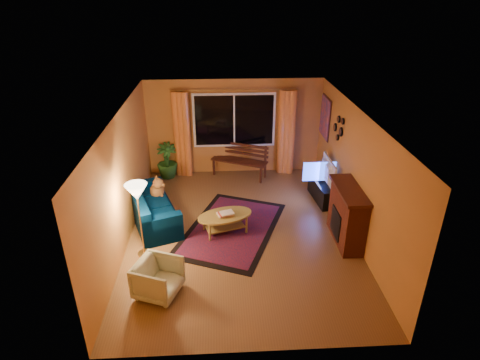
{
  "coord_description": "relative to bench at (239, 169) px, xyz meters",
  "views": [
    {
      "loc": [
        -0.41,
        -6.94,
        4.63
      ],
      "look_at": [
        0.0,
        0.3,
        1.05
      ],
      "focal_mm": 30.0,
      "sensor_mm": 36.0,
      "label": 1
    }
  ],
  "objects": [
    {
      "name": "dog",
      "position": [
        -1.9,
        -1.75,
        0.39
      ],
      "size": [
        0.48,
        0.54,
        0.48
      ],
      "primitive_type": null,
      "rotation": [
        0.0,
        0.0,
        0.44
      ],
      "color": "#9B6533",
      "rests_on": "sofa"
    },
    {
      "name": "potted_plant",
      "position": [
        -1.88,
        0.07,
        0.24
      ],
      "size": [
        0.64,
        0.64,
        0.93
      ],
      "primitive_type": "imported",
      "rotation": [
        0.0,
        0.0,
        0.26
      ],
      "color": "#235B1E",
      "rests_on": "ground"
    },
    {
      "name": "fireplace",
      "position": [
        1.94,
        -3.06,
        0.33
      ],
      "size": [
        0.4,
        1.2,
        1.1
      ],
      "primitive_type": "cube",
      "color": "maroon",
      "rests_on": "ground"
    },
    {
      "name": "tv_console",
      "position": [
        1.89,
        -1.41,
        0.01
      ],
      "size": [
        0.47,
        1.12,
        0.45
      ],
      "primitive_type": "cube",
      "rotation": [
        0.0,
        0.0,
        0.1
      ],
      "color": "black",
      "rests_on": "ground"
    },
    {
      "name": "wall_left",
      "position": [
        -2.37,
        -2.66,
        1.03
      ],
      "size": [
        0.02,
        6.0,
        2.5
      ],
      "primitive_type": "cube",
      "color": "#C67E39",
      "rests_on": "ground"
    },
    {
      "name": "coffee_table",
      "position": [
        -0.44,
        -2.64,
        -0.01
      ],
      "size": [
        1.43,
        1.43,
        0.41
      ],
      "primitive_type": "cylinder",
      "rotation": [
        0.0,
        0.0,
        0.31
      ],
      "color": "#9F8A3D",
      "rests_on": "ground"
    },
    {
      "name": "floor_lamp",
      "position": [
        -1.99,
        -3.31,
        0.52
      ],
      "size": [
        0.32,
        0.32,
        1.48
      ],
      "primitive_type": "cylinder",
      "rotation": [
        0.0,
        0.0,
        0.37
      ],
      "color": "#BF8C3F",
      "rests_on": "ground"
    },
    {
      "name": "window",
      "position": [
        -0.11,
        0.28,
        1.23
      ],
      "size": [
        2.0,
        0.02,
        1.3
      ],
      "primitive_type": "cube",
      "color": "black",
      "rests_on": "wall_back"
    },
    {
      "name": "sofa",
      "position": [
        -1.95,
        -2.17,
        0.16
      ],
      "size": [
        1.39,
        2.02,
        0.75
      ],
      "primitive_type": "cube",
      "rotation": [
        0.0,
        0.0,
        0.35
      ],
      "color": "#001633",
      "rests_on": "ground"
    },
    {
      "name": "painting",
      "position": [
        2.11,
        -0.21,
        1.43
      ],
      "size": [
        0.04,
        0.76,
        0.96
      ],
      "primitive_type": "cube",
      "color": "#E74A2E",
      "rests_on": "wall_right"
    },
    {
      "name": "curtain_left",
      "position": [
        -1.46,
        0.22,
        0.9
      ],
      "size": [
        0.36,
        0.36,
        2.24
      ],
      "primitive_type": "cylinder",
      "color": "orange",
      "rests_on": "ground"
    },
    {
      "name": "mirror_cluster",
      "position": [
        2.1,
        -1.36,
        1.58
      ],
      "size": [
        0.06,
        0.6,
        0.56
      ],
      "primitive_type": null,
      "color": "black",
      "rests_on": "wall_right"
    },
    {
      "name": "armchair",
      "position": [
        -1.56,
        -4.41,
        0.12
      ],
      "size": [
        0.82,
        0.85,
        0.68
      ],
      "primitive_type": "imported",
      "rotation": [
        0.0,
        0.0,
        1.2
      ],
      "color": "beige",
      "rests_on": "ground"
    },
    {
      "name": "television",
      "position": [
        1.89,
        -1.41,
        0.52
      ],
      "size": [
        0.13,
        1.01,
        0.58
      ],
      "primitive_type": "imported",
      "rotation": [
        0.0,
        0.0,
        1.57
      ],
      "color": "black",
      "rests_on": "tv_console"
    },
    {
      "name": "floor",
      "position": [
        -0.11,
        -2.66,
        -0.23
      ],
      "size": [
        4.5,
        6.0,
        0.02
      ],
      "primitive_type": "cube",
      "color": "brown",
      "rests_on": "ground"
    },
    {
      "name": "bench",
      "position": [
        0.0,
        0.0,
        0.0
      ],
      "size": [
        1.51,
        1.01,
        0.44
      ],
      "primitive_type": "cube",
      "rotation": [
        0.0,
        0.0,
        -0.44
      ],
      "color": "#36160E",
      "rests_on": "ground"
    },
    {
      "name": "curtain_right",
      "position": [
        1.24,
        0.22,
        0.9
      ],
      "size": [
        0.36,
        0.36,
        2.24
      ],
      "primitive_type": "cylinder",
      "color": "orange",
      "rests_on": "ground"
    },
    {
      "name": "ceiling",
      "position": [
        -0.11,
        -2.66,
        2.29
      ],
      "size": [
        4.5,
        6.0,
        0.02
      ],
      "primitive_type": "cube",
      "color": "white",
      "rests_on": "ground"
    },
    {
      "name": "wall_back",
      "position": [
        -0.11,
        0.35,
        1.03
      ],
      "size": [
        4.5,
        0.02,
        2.5
      ],
      "primitive_type": "cube",
      "color": "#C67E39",
      "rests_on": "ground"
    },
    {
      "name": "curtain_rod",
      "position": [
        -0.11,
        0.24,
        2.03
      ],
      "size": [
        3.2,
        0.03,
        0.03
      ],
      "primitive_type": "cylinder",
      "rotation": [
        0.0,
        1.57,
        0.0
      ],
      "color": "#BF8C3F",
      "rests_on": "wall_back"
    },
    {
      "name": "rug",
      "position": [
        -0.3,
        -2.54,
        -0.21
      ],
      "size": [
        2.56,
        3.1,
        0.02
      ],
      "primitive_type": "cube",
      "rotation": [
        0.0,
        0.0,
        -0.38
      ],
      "color": "maroon",
      "rests_on": "ground"
    },
    {
      "name": "wall_right",
      "position": [
        2.15,
        -2.66,
        1.03
      ],
      "size": [
        0.02,
        6.0,
        2.5
      ],
      "primitive_type": "cube",
      "color": "#C67E39",
      "rests_on": "ground"
    }
  ]
}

